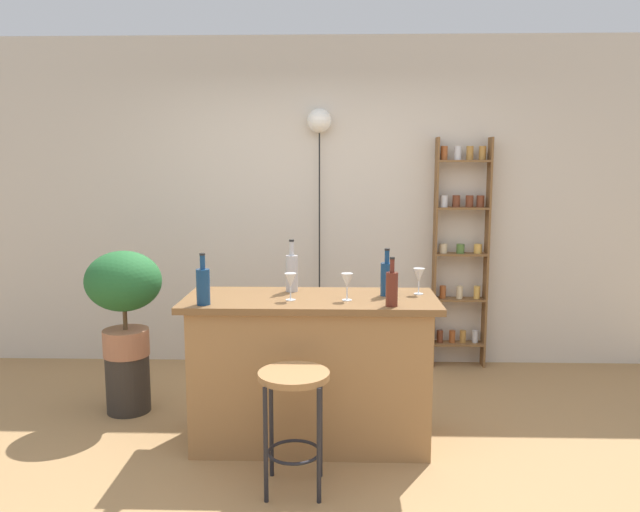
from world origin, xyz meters
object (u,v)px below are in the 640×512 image
Objects in this scene: bottle_soda_blue at (387,278)px; bottle_olive_oil at (392,288)px; pendant_globe_light at (319,125)px; wine_glass_right at (347,281)px; wine_glass_center at (419,276)px; bar_stool at (294,401)px; bottle_wine_red at (203,285)px; wine_glass_left at (290,281)px; potted_plant at (124,291)px; bottle_vinegar at (292,272)px; plant_stool at (128,383)px; spice_shelf at (461,249)px.

bottle_soda_blue is 0.29m from bottle_olive_oil.
wine_glass_right is at bearing -82.54° from pendant_globe_light.
wine_glass_right is at bearing -156.65° from wine_glass_center.
bar_stool is 2.16× the size of bottle_wine_red.
bottle_wine_red reaches higher than wine_glass_left.
wine_glass_right is 0.07× the size of pendant_globe_light.
bottle_wine_red is at bearing -164.83° from wine_glass_left.
bottle_wine_red is at bearing 145.62° from bar_stool.
bar_stool is 2.65m from pendant_globe_light.
bottle_soda_blue is (1.78, -0.37, 0.17)m from potted_plant.
potted_plant is 4.50× the size of wine_glass_center.
bottle_vinegar reaches higher than potted_plant.
plant_stool is at bearing 159.69° from bottle_olive_oil.
pendant_globe_light is at bearing 104.75° from bottle_olive_oil.
pendant_globe_light is at bearing 40.03° from potted_plant.
bottle_wine_red reaches higher than bottle_soda_blue.
bottle_olive_oil is 0.29m from wine_glass_right.
wine_glass_right is at bearing 1.02° from wine_glass_left.
bottle_wine_red is at bearing -109.45° from pendant_globe_light.
bottle_wine_red is 1.84× the size of wine_glass_right.
bottle_vinegar reaches higher than bar_stool.
bottle_olive_oil is (1.09, -0.01, -0.01)m from bottle_wine_red.
bottle_olive_oil is 2.10m from pendant_globe_light.
bottle_wine_red is at bearing -43.05° from plant_stool.
wine_glass_left is 1.00× the size of wine_glass_center.
pendant_globe_light is at bearing 40.03° from plant_stool.
potted_plant is at bearing 159.69° from bottle_olive_oil.
pendant_globe_light is at bearing 115.01° from wine_glass_center.
bottle_vinegar is (-0.60, 0.40, 0.02)m from bottle_olive_oil.
bottle_olive_oil is at bearing -0.47° from bottle_wine_red.
bottle_wine_red reaches higher than bottle_olive_oil.
pendant_globe_light reaches higher than plant_stool.
bottle_soda_blue is at bearing -165.53° from wine_glass_center.
plant_stool is 2.49× the size of wine_glass_right.
bar_stool is 0.33× the size of spice_shelf.
wine_glass_left is (-0.59, -0.15, 0.01)m from bottle_soda_blue.
bottle_olive_oil is 0.61m from wine_glass_left.
bottle_olive_oil reaches higher than plant_stool.
bottle_vinegar is 2.04× the size of wine_glass_center.
plant_stool is 2.08m from bottle_olive_oil.
potted_plant is (-1.25, 1.03, 0.38)m from bar_stool.
wine_glass_right is at bearing -121.88° from spice_shelf.
spice_shelf is 2.65× the size of potted_plant.
potted_plant is 2.20× the size of bottle_vinegar.
wine_glass_center is (0.21, 0.05, 0.01)m from bottle_soda_blue.
plant_stool is at bearing 90.00° from potted_plant.
bottle_olive_oil is at bearing -75.25° from pendant_globe_light.
bottle_vinegar is at bearing -95.76° from pendant_globe_light.
bottle_vinegar is 0.26m from wine_glass_left.
bottle_olive_oil is 1.74× the size of wine_glass_left.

